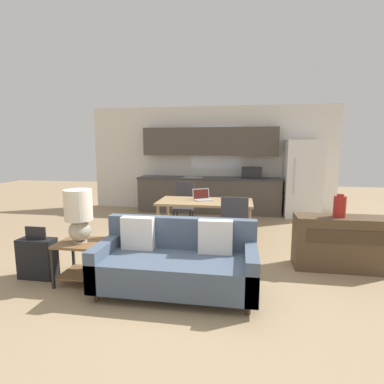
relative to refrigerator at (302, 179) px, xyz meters
name	(u,v)px	position (x,y,z in m)	size (l,w,h in m)	color
ground_plane	(169,290)	(-2.25, -4.20, -0.92)	(20.00, 20.00, 0.00)	#9E8460
wall_back	(210,159)	(-2.25, 0.43, 0.44)	(6.40, 0.07, 2.70)	silver
kitchen_counter	(209,179)	(-2.23, 0.13, -0.07)	(3.61, 0.65, 2.15)	#4C443D
refrigerator	(302,179)	(0.00, 0.00, 0.00)	(0.80, 0.78, 1.83)	white
dining_table	(205,204)	(-2.06, -2.24, -0.25)	(1.67, 0.82, 0.72)	tan
couch	(177,263)	(-2.16, -4.18, -0.58)	(1.84, 0.80, 0.84)	#3D2D1E
side_table	(80,255)	(-3.40, -4.16, -0.56)	(0.49, 0.49, 0.52)	brown
table_lamp	(79,213)	(-3.37, -4.18, -0.03)	(0.33, 0.33, 0.65)	#B2A893
credenza	(341,243)	(-0.06, -3.21, -0.54)	(1.24, 0.43, 0.74)	brown
vase	(340,206)	(-0.12, -3.23, -0.03)	(0.16, 0.16, 0.31)	maroon
dining_chair_near_right	(234,224)	(-1.53, -2.99, -0.40)	(0.43, 0.43, 0.95)	#38383D
dining_chair_far_left	(184,203)	(-2.59, -1.44, -0.40)	(0.42, 0.42, 0.95)	#38383D
laptop	(202,197)	(-2.12, -2.15, -0.14)	(0.40, 0.38, 0.20)	#B7BABC
suitcase	(38,258)	(-4.01, -4.14, -0.65)	(0.46, 0.22, 0.68)	black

